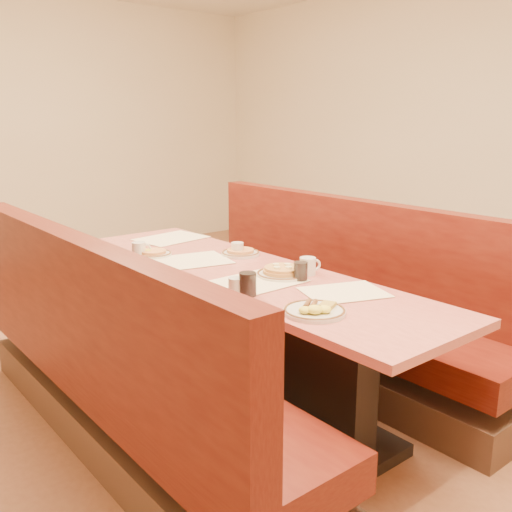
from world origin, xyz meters
TOP-DOWN VIEW (x-y plane):
  - ground at (0.00, 0.00)m, footprint 8.00×8.00m
  - room_envelope at (0.00, 0.00)m, footprint 6.04×8.04m
  - diner_table at (0.00, 0.00)m, footprint 0.70×2.50m
  - booth_left at (-0.73, 0.00)m, footprint 0.55×2.50m
  - booth_right at (0.73, 0.00)m, footprint 0.55×2.50m
  - placemat_near_left at (-0.09, -0.22)m, footprint 0.45×0.34m
  - placemat_near_right at (0.12, -0.61)m, footprint 0.44×0.39m
  - placemat_far_left at (-0.12, 0.34)m, footprint 0.50×0.42m
  - placemat_far_right at (0.12, 0.94)m, footprint 0.47×0.38m
  - pancake_plate at (0.09, -0.22)m, footprint 0.26×0.26m
  - eggs_plate at (-0.19, -0.73)m, footprint 0.26×0.26m
  - extra_plate_mid at (0.20, 0.28)m, footprint 0.23×0.23m
  - extra_plate_far at (-0.21, 0.59)m, footprint 0.21×0.21m
  - coffee_mug_a at (0.21, -0.27)m, footprint 0.12×0.08m
  - coffee_mug_b at (-0.28, -0.31)m, footprint 0.11×0.07m
  - coffee_mug_c at (0.19, 0.29)m, footprint 0.10×0.07m
  - coffee_mug_d at (-0.28, 0.63)m, footprint 0.11×0.08m
  - soda_tumbler_near at (-0.25, -0.36)m, footprint 0.08×0.08m
  - soda_tumbler_mid at (0.10, -0.34)m, footprint 0.07×0.07m

SIDE VIEW (x-z plane):
  - ground at x=0.00m, z-range 0.00..0.00m
  - booth_left at x=-0.73m, z-range -0.16..0.89m
  - booth_right at x=0.73m, z-range -0.16..0.89m
  - diner_table at x=0.00m, z-range 0.00..0.75m
  - placemat_near_left at x=-0.09m, z-range 0.75..0.76m
  - placemat_near_right at x=0.12m, z-range 0.75..0.76m
  - placemat_far_left at x=-0.12m, z-range 0.75..0.76m
  - placemat_far_right at x=0.12m, z-range 0.75..0.76m
  - extra_plate_far at x=-0.21m, z-range 0.74..0.79m
  - eggs_plate at x=-0.19m, z-range 0.74..0.79m
  - extra_plate_mid at x=0.20m, z-range 0.74..0.79m
  - pancake_plate at x=0.09m, z-range 0.74..0.80m
  - coffee_mug_c at x=0.19m, z-range 0.75..0.83m
  - coffee_mug_b at x=-0.28m, z-range 0.75..0.83m
  - coffee_mug_d at x=-0.28m, z-range 0.75..0.84m
  - coffee_mug_a at x=0.21m, z-range 0.75..0.84m
  - soda_tumbler_mid at x=0.10m, z-range 0.75..0.85m
  - soda_tumbler_near at x=-0.25m, z-range 0.75..0.86m
  - room_envelope at x=0.00m, z-range 0.52..3.34m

